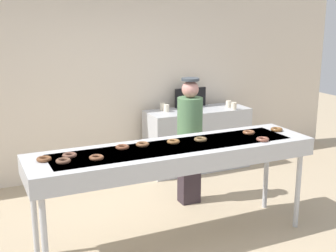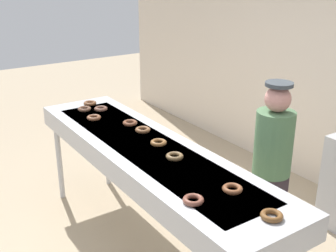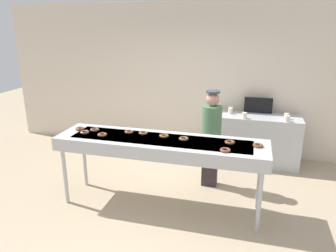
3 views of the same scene
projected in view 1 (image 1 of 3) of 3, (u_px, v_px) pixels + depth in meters
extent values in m
plane|color=tan|center=(175.00, 240.00, 4.62)|extent=(16.00, 16.00, 0.00)
cube|color=beige|center=(104.00, 74.00, 6.33)|extent=(8.00, 0.12, 2.93)
cube|color=#B7BABF|center=(175.00, 155.00, 4.40)|extent=(2.90, 0.72, 0.18)
cube|color=slate|center=(175.00, 150.00, 4.38)|extent=(2.46, 0.50, 0.08)
cylinder|color=#B7BABF|center=(45.00, 243.00, 3.72)|extent=(0.06, 0.06, 0.84)
cylinder|color=#B7BABF|center=(298.00, 191.00, 4.82)|extent=(0.06, 0.06, 0.84)
cylinder|color=#B7BABF|center=(34.00, 216.00, 4.22)|extent=(0.06, 0.06, 0.84)
cylinder|color=#B7BABF|center=(266.00, 175.00, 5.32)|extent=(0.06, 0.06, 0.84)
torus|color=brown|center=(63.00, 161.00, 3.87)|extent=(0.14, 0.14, 0.03)
torus|color=brown|center=(69.00, 155.00, 4.03)|extent=(0.16, 0.16, 0.03)
torus|color=brown|center=(263.00, 139.00, 4.55)|extent=(0.18, 0.18, 0.03)
torus|color=brown|center=(173.00, 142.00, 4.46)|extent=(0.14, 0.14, 0.03)
torus|color=brown|center=(277.00, 129.00, 4.94)|extent=(0.18, 0.18, 0.03)
torus|color=brown|center=(44.00, 159.00, 3.92)|extent=(0.18, 0.18, 0.03)
torus|color=brown|center=(122.00, 147.00, 4.28)|extent=(0.17, 0.17, 0.03)
torus|color=brown|center=(200.00, 139.00, 4.54)|extent=(0.17, 0.17, 0.03)
torus|color=brown|center=(143.00, 144.00, 4.37)|extent=(0.19, 0.19, 0.03)
torus|color=brown|center=(249.00, 132.00, 4.82)|extent=(0.17, 0.17, 0.03)
torus|color=brown|center=(97.00, 158.00, 3.96)|extent=(0.18, 0.18, 0.03)
cube|color=#30262D|center=(189.00, 172.00, 5.48)|extent=(0.24, 0.18, 0.80)
cylinder|color=#4C724C|center=(190.00, 119.00, 5.32)|extent=(0.30, 0.30, 0.53)
sphere|color=tan|center=(190.00, 89.00, 5.23)|extent=(0.20, 0.20, 0.20)
cylinder|color=#363D43|center=(190.00, 79.00, 5.21)|extent=(0.21, 0.21, 0.03)
cube|color=#B7BABF|center=(197.00, 139.00, 6.70)|extent=(1.56, 0.58, 0.92)
cylinder|color=beige|center=(234.00, 106.00, 6.57)|extent=(0.08, 0.08, 0.11)
cylinder|color=beige|center=(163.00, 107.00, 6.53)|extent=(0.08, 0.08, 0.11)
cylinder|color=beige|center=(166.00, 108.00, 6.41)|extent=(0.08, 0.08, 0.11)
cylinder|color=beige|center=(228.00, 104.00, 6.70)|extent=(0.08, 0.08, 0.11)
cylinder|color=beige|center=(191.00, 110.00, 6.29)|extent=(0.08, 0.08, 0.11)
cube|color=black|center=(190.00, 97.00, 6.76)|extent=(0.51, 0.04, 0.29)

